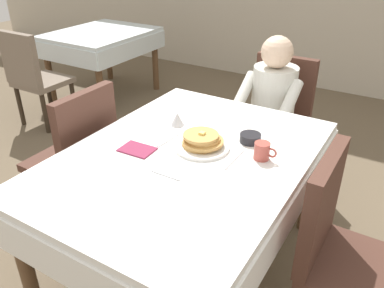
# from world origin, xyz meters

# --- Properties ---
(ground_plane) EXTENTS (14.00, 14.00, 0.00)m
(ground_plane) POSITION_xyz_m (0.00, 0.00, 0.00)
(ground_plane) COLOR brown
(dining_table_main) EXTENTS (1.12, 1.52, 0.74)m
(dining_table_main) POSITION_xyz_m (0.00, 0.00, 0.65)
(dining_table_main) COLOR white
(dining_table_main) RESTS_ON ground
(chair_diner) EXTENTS (0.44, 0.45, 0.93)m
(chair_diner) POSITION_xyz_m (0.05, 1.17, 0.53)
(chair_diner) COLOR #4C2D23
(chair_diner) RESTS_ON ground
(diner_person) EXTENTS (0.40, 0.43, 1.12)m
(diner_person) POSITION_xyz_m (0.05, 1.01, 0.67)
(diner_person) COLOR silver
(diner_person) RESTS_ON ground
(chair_left_side) EXTENTS (0.45, 0.44, 0.93)m
(chair_left_side) POSITION_xyz_m (-0.77, 0.00, 0.53)
(chair_left_side) COLOR #4C2D23
(chair_left_side) RESTS_ON ground
(chair_right_side) EXTENTS (0.45, 0.44, 0.93)m
(chair_right_side) POSITION_xyz_m (0.77, 0.00, 0.53)
(chair_right_side) COLOR #4C2D23
(chair_right_side) RESTS_ON ground
(plate_breakfast) EXTENTS (0.28, 0.28, 0.02)m
(plate_breakfast) POSITION_xyz_m (0.03, 0.10, 0.75)
(plate_breakfast) COLOR white
(plate_breakfast) RESTS_ON dining_table_main
(breakfast_stack) EXTENTS (0.21, 0.20, 0.07)m
(breakfast_stack) POSITION_xyz_m (0.03, 0.10, 0.79)
(breakfast_stack) COLOR tan
(breakfast_stack) RESTS_ON plate_breakfast
(cup_coffee) EXTENTS (0.11, 0.08, 0.08)m
(cup_coffee) POSITION_xyz_m (0.33, 0.16, 0.78)
(cup_coffee) COLOR #B24C42
(cup_coffee) RESTS_ON dining_table_main
(bowl_butter) EXTENTS (0.11, 0.11, 0.04)m
(bowl_butter) POSITION_xyz_m (0.22, 0.29, 0.76)
(bowl_butter) COLOR black
(bowl_butter) RESTS_ON dining_table_main
(syrup_pitcher) EXTENTS (0.08, 0.08, 0.07)m
(syrup_pitcher) POSITION_xyz_m (-0.22, 0.26, 0.78)
(syrup_pitcher) COLOR silver
(syrup_pitcher) RESTS_ON dining_table_main
(fork_left_of_plate) EXTENTS (0.03, 0.18, 0.00)m
(fork_left_of_plate) POSITION_xyz_m (-0.16, 0.08, 0.74)
(fork_left_of_plate) COLOR silver
(fork_left_of_plate) RESTS_ON dining_table_main
(knife_right_of_plate) EXTENTS (0.02, 0.20, 0.00)m
(knife_right_of_plate) POSITION_xyz_m (0.22, 0.08, 0.74)
(knife_right_of_plate) COLOR silver
(knife_right_of_plate) RESTS_ON dining_table_main
(spoon_near_edge) EXTENTS (0.15, 0.02, 0.00)m
(spoon_near_edge) POSITION_xyz_m (0.02, -0.21, 0.74)
(spoon_near_edge) COLOR silver
(spoon_near_edge) RESTS_ON dining_table_main
(napkin_folded) EXTENTS (0.17, 0.13, 0.01)m
(napkin_folded) POSITION_xyz_m (-0.23, -0.09, 0.74)
(napkin_folded) COLOR #8C2D4C
(napkin_folded) RESTS_ON dining_table_main
(background_table_far) EXTENTS (0.92, 1.12, 0.74)m
(background_table_far) POSITION_xyz_m (-2.22, 1.78, 0.62)
(background_table_far) COLOR silver
(background_table_far) RESTS_ON ground
(background_chair_empty) EXTENTS (0.44, 0.45, 0.93)m
(background_chair_empty) POSITION_xyz_m (-2.22, 0.83, 0.53)
(background_chair_empty) COLOR #7A6B5B
(background_chair_empty) RESTS_ON ground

